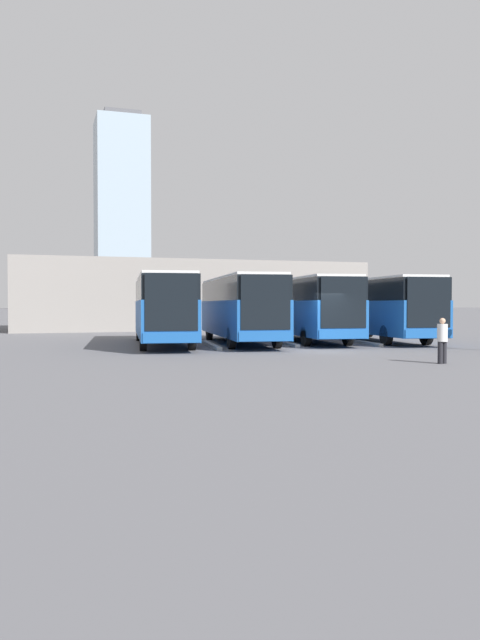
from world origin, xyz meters
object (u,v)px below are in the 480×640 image
at_px(bus_0, 377,307).
at_px(bus_2, 240,307).
at_px(bus_3, 162,307).
at_px(bus_1, 305,307).
at_px(pedestrian, 442,339).

distance_m(bus_0, bus_2, 7.91).
distance_m(bus_0, bus_3, 11.86).
distance_m(bus_2, bus_3, 3.95).
bearing_deg(bus_3, bus_1, -168.59).
height_order(bus_0, bus_2, same).
relative_size(bus_0, bus_3, 1.00).
distance_m(bus_2, pedestrian, 12.77).
bearing_deg(pedestrian, bus_0, 55.97).
xyz_separation_m(bus_0, bus_3, (11.86, -0.08, 0.00)).
distance_m(bus_1, bus_3, 7.93).
relative_size(bus_2, pedestrian, 7.86).
xyz_separation_m(bus_0, bus_2, (7.91, 0.03, 0.00)).
xyz_separation_m(bus_0, pedestrian, (4.60, 12.32, -1.05)).
xyz_separation_m(bus_1, bus_3, (7.91, 0.60, 0.00)).
relative_size(bus_3, pedestrian, 7.86).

